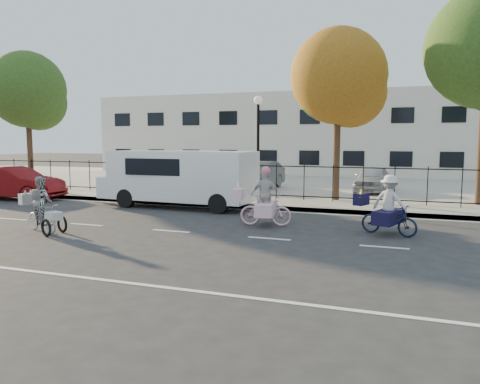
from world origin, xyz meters
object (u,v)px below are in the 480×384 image
at_px(lamppost, 258,129).
at_px(bull_bike, 388,211).
at_px(lot_car_b, 211,173).
at_px(red_sedan, 15,183).
at_px(white_van, 180,176).
at_px(lot_car_d, 373,179).
at_px(lot_car_c, 258,175).
at_px(zebra_trike, 42,211).
at_px(pedestrian, 157,178).
at_px(unicorn_bike, 265,204).

distance_m(lamppost, bull_bike, 7.93).
relative_size(bull_bike, lot_car_b, 0.37).
xyz_separation_m(bull_bike, red_sedan, (-16.05, 2.46, 0.05)).
xyz_separation_m(lamppost, lot_car_b, (-4.09, 4.46, -2.26)).
bearing_deg(lamppost, white_van, -137.52).
bearing_deg(lot_car_d, white_van, -131.28).
bearing_deg(lot_car_c, red_sedan, -140.32).
relative_size(zebra_trike, red_sedan, 0.42).
bearing_deg(lot_car_c, pedestrian, -122.45).
bearing_deg(red_sedan, lot_car_b, -47.57).
height_order(red_sedan, lot_car_b, lot_car_b).
relative_size(unicorn_bike, lot_car_d, 0.51).
bearing_deg(lot_car_b, white_van, -55.57).
xyz_separation_m(white_van, lot_car_b, (-1.57, 6.76, -0.38)).
height_order(lot_car_b, lot_car_c, lot_car_c).
distance_m(bull_bike, red_sedan, 16.24).
relative_size(lot_car_b, lot_car_c, 1.18).
bearing_deg(unicorn_bike, red_sedan, 70.88).
distance_m(zebra_trike, unicorn_bike, 6.60).
relative_size(unicorn_bike, bull_bike, 0.99).
bearing_deg(red_sedan, pedestrian, -75.87).
bearing_deg(pedestrian, red_sedan, 17.29).
xyz_separation_m(unicorn_bike, lot_car_d, (2.55, 9.60, 0.09)).
distance_m(bull_bike, lot_car_b, 13.58).
height_order(red_sedan, lot_car_d, red_sedan).
xyz_separation_m(bull_bike, pedestrian, (-10.04, 4.60, 0.27)).
bearing_deg(lot_car_c, lamppost, -67.36).
xyz_separation_m(lamppost, lot_car_d, (4.38, 4.59, -2.34)).
bearing_deg(pedestrian, unicorn_bike, 142.71).
xyz_separation_m(lamppost, bull_bike, (5.51, -5.16, -2.43)).
bearing_deg(unicorn_bike, lamppost, 11.45).
bearing_deg(lot_car_b, lot_car_c, 8.44).
xyz_separation_m(lamppost, red_sedan, (-10.55, -2.70, -2.38)).
bearing_deg(lot_car_b, lot_car_d, 22.24).
bearing_deg(zebra_trike, pedestrian, 24.67).
distance_m(zebra_trike, white_van, 6.05).
height_order(lamppost, pedestrian, lamppost).
xyz_separation_m(unicorn_bike, lot_car_b, (-5.91, 9.46, 0.16)).
distance_m(bull_bike, lot_car_d, 9.82).
distance_m(pedestrian, lot_car_d, 10.30).
distance_m(lot_car_b, lot_car_c, 2.93).
bearing_deg(lamppost, lot_car_c, 107.87).
distance_m(white_van, lot_car_c, 6.25).
bearing_deg(pedestrian, lot_car_d, -152.32).
bearing_deg(white_van, lot_car_c, 80.62).
relative_size(bull_bike, lot_car_d, 0.51).
height_order(white_van, lot_car_d, white_van).
height_order(unicorn_bike, pedestrian, unicorn_bike).
height_order(lamppost, bull_bike, lamppost).
height_order(unicorn_bike, lot_car_b, unicorn_bike).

